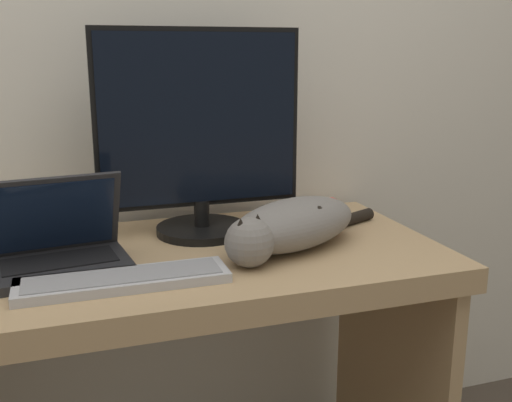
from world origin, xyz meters
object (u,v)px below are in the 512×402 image
(monitor, at_px, (200,137))
(laptop, at_px, (58,250))
(cat, at_px, (291,225))
(external_keyboard, at_px, (124,280))

(monitor, relative_size, laptop, 1.67)
(monitor, bearing_deg, cat, -49.58)
(external_keyboard, bearing_deg, laptop, 131.57)
(monitor, xyz_separation_m, external_keyboard, (-0.24, -0.30, -0.24))
(external_keyboard, xyz_separation_m, cat, (0.40, 0.10, 0.05))
(monitor, distance_m, laptop, 0.45)
(monitor, relative_size, cat, 1.02)
(cat, bearing_deg, external_keyboard, 169.73)
(monitor, bearing_deg, laptop, -155.76)
(laptop, distance_m, external_keyboard, 0.19)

